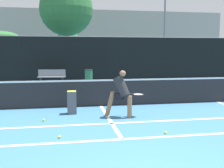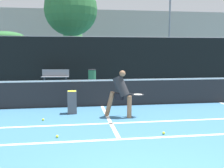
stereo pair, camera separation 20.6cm
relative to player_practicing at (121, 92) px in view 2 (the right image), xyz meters
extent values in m
cube|color=white|center=(-0.39, -1.96, -0.74)|extent=(11.00, 0.10, 0.01)
cube|color=white|center=(-0.39, -0.66, -0.74)|extent=(8.25, 0.10, 0.01)
cube|color=white|center=(-0.39, -0.17, -0.74)|extent=(0.10, 3.60, 0.01)
cube|color=#232326|center=(-0.39, 1.63, -0.27)|extent=(11.00, 0.02, 0.95)
cube|color=white|center=(-0.39, 1.63, 0.17)|extent=(11.00, 0.03, 0.06)
cube|color=black|center=(-0.39, 9.33, 0.66)|extent=(24.00, 0.06, 2.82)
cylinder|color=slate|center=(-0.39, 9.33, 2.09)|extent=(24.00, 0.04, 0.04)
cylinder|color=#8C6042|center=(0.23, -0.14, -0.42)|extent=(0.13, 0.13, 0.65)
cylinder|color=#8C6042|center=(-0.31, 0.17, -0.38)|extent=(0.34, 0.28, 0.75)
cylinder|color=black|center=(-0.05, 0.02, -0.13)|extent=(0.28, 0.28, 0.20)
cylinder|color=#262628|center=(0.01, -0.01, 0.17)|extent=(0.51, 0.42, 0.71)
sphere|color=#8C6042|center=(0.04, -0.03, 0.55)|extent=(0.18, 0.18, 0.18)
cylinder|color=#262628|center=(0.24, 0.11, -0.08)|extent=(0.27, 0.18, 0.03)
torus|color=#262628|center=(0.51, -0.04, -0.08)|extent=(0.47, 0.47, 0.02)
cylinder|color=beige|center=(0.51, -0.04, -0.08)|extent=(0.36, 0.36, 0.01)
sphere|color=#D1E033|center=(0.71, -1.76, -0.71)|extent=(0.07, 0.07, 0.07)
sphere|color=#D1E033|center=(-2.23, -0.11, -0.71)|extent=(0.07, 0.07, 0.07)
sphere|color=#D1E033|center=(-1.75, -1.65, -0.71)|extent=(0.07, 0.07, 0.07)
cube|color=#4C4C51|center=(-1.42, 0.66, -0.40)|extent=(0.28, 0.28, 0.70)
cube|color=#D1E033|center=(-1.42, 0.66, -0.07)|extent=(0.25, 0.25, 0.06)
cube|color=slate|center=(-2.44, 8.18, -0.31)|extent=(1.62, 0.55, 0.04)
cube|color=slate|center=(-2.42, 8.36, -0.10)|extent=(1.58, 0.23, 0.42)
cube|color=#333338|center=(-3.07, 8.26, -0.53)|extent=(0.06, 0.32, 0.44)
cube|color=#333338|center=(-1.81, 8.10, -0.53)|extent=(0.06, 0.32, 0.44)
cylinder|color=#28603D|center=(-0.28, 7.92, -0.33)|extent=(0.45, 0.45, 0.83)
cylinder|color=black|center=(-0.28, 7.92, 0.11)|extent=(0.48, 0.48, 0.04)
cube|color=#B7B7BC|center=(-1.93, 11.43, -0.33)|extent=(1.77, 4.18, 0.83)
cube|color=#1E2328|center=(-1.93, 11.22, 0.36)|extent=(1.49, 2.51, 0.55)
cylinder|color=black|center=(-1.14, 12.76, -0.45)|extent=(0.18, 0.60, 0.60)
cylinder|color=black|center=(-1.14, 10.09, -0.45)|extent=(0.18, 0.60, 0.60)
cylinder|color=slate|center=(7.09, 15.06, 3.63)|extent=(0.16, 0.16, 8.75)
cylinder|color=brown|center=(-6.78, 14.99, 0.62)|extent=(0.28, 0.28, 2.73)
ellipsoid|color=#2D6633|center=(-6.78, 14.99, 2.33)|extent=(3.00, 3.00, 0.90)
cylinder|color=brown|center=(-1.37, 18.30, 0.56)|extent=(0.28, 0.28, 2.61)
cone|color=#38753D|center=(-1.37, 18.30, 3.69)|extent=(2.35, 2.35, 3.66)
cylinder|color=brown|center=(-1.48, 13.41, 1.11)|extent=(0.28, 0.28, 3.71)
sphere|color=#2D6633|center=(-1.48, 13.41, 4.39)|extent=(4.08, 4.08, 4.08)
cube|color=gray|center=(-0.39, 24.58, 2.60)|extent=(36.00, 2.40, 6.69)
camera|label=1|loc=(-1.56, -7.43, 1.19)|focal=42.00mm
camera|label=2|loc=(-1.36, -7.46, 1.19)|focal=42.00mm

